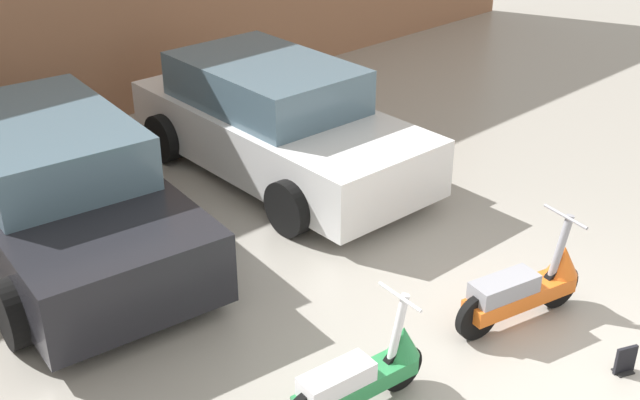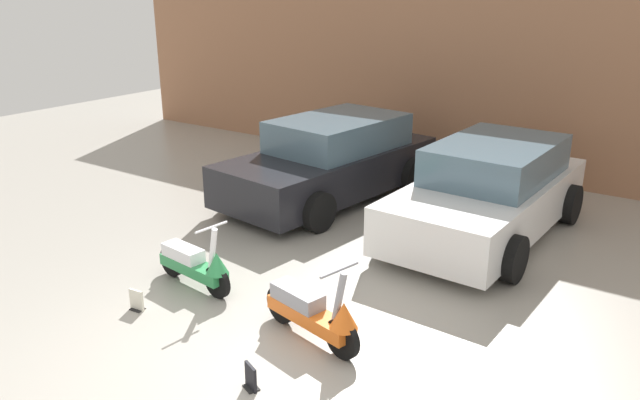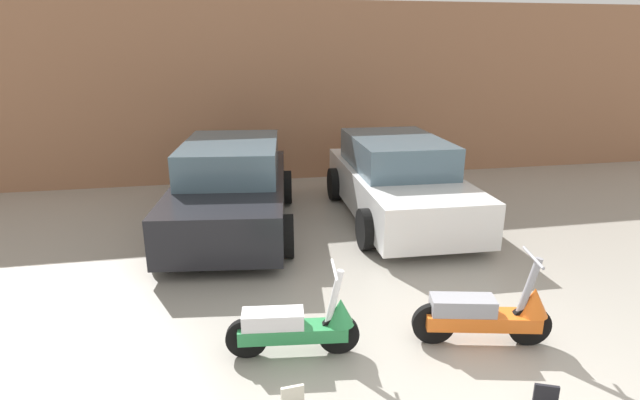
% 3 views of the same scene
% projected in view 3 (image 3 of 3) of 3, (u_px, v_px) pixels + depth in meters
% --- Properties ---
extents(wall_back, '(19.60, 0.12, 3.95)m').
position_uv_depth(wall_back, '(317.00, 93.00, 11.34)').
color(wall_back, '#9E6B4C').
rests_on(wall_back, ground_plane).
extents(scooter_front_left, '(1.35, 0.49, 0.94)m').
position_uv_depth(scooter_front_left, '(299.00, 325.00, 5.00)').
color(scooter_front_left, black).
rests_on(scooter_front_left, ground_plane).
extents(scooter_front_right, '(1.42, 0.62, 1.01)m').
position_uv_depth(scooter_front_right, '(488.00, 313.00, 5.18)').
color(scooter_front_right, black).
rests_on(scooter_front_right, ground_plane).
extents(car_rear_left, '(2.47, 4.46, 1.45)m').
position_uv_depth(car_rear_left, '(231.00, 187.00, 8.50)').
color(car_rear_left, black).
rests_on(car_rear_left, ground_plane).
extents(car_rear_center, '(2.15, 4.28, 1.43)m').
position_uv_depth(car_rear_center, '(398.00, 180.00, 8.96)').
color(car_rear_center, white).
rests_on(car_rear_center, ground_plane).
extents(placard_near_right_scooter, '(0.20, 0.17, 0.26)m').
position_uv_depth(placard_near_right_scooter, '(545.00, 400.00, 4.28)').
color(placard_near_right_scooter, black).
rests_on(placard_near_right_scooter, ground_plane).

